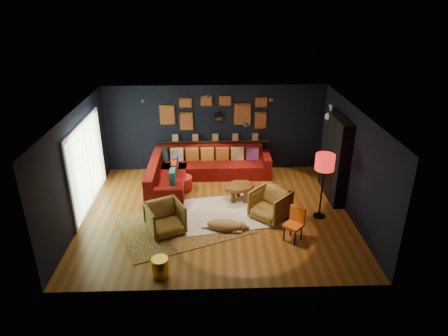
{
  "coord_description": "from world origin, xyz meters",
  "views": [
    {
      "loc": [
        -0.11,
        -8.61,
        5.09
      ],
      "look_at": [
        0.18,
        0.3,
        1.1
      ],
      "focal_mm": 32.0,
      "sensor_mm": 36.0,
      "label": 1
    }
  ],
  "objects_px": {
    "armchair_left": "(165,217)",
    "orange_chair": "(295,221)",
    "sectional": "(195,172)",
    "armchair_right": "(270,203)",
    "gold_stool": "(160,267)",
    "pouf": "(183,183)",
    "dog": "(224,223)",
    "floor_lamp": "(325,165)",
    "coffee_table": "(239,188)"
  },
  "relations": [
    {
      "from": "armchair_left",
      "to": "gold_stool",
      "type": "bearing_deg",
      "value": -113.93
    },
    {
      "from": "coffee_table",
      "to": "floor_lamp",
      "type": "height_order",
      "value": "floor_lamp"
    },
    {
      "from": "armchair_right",
      "to": "armchair_left",
      "type": "bearing_deg",
      "value": -124.36
    },
    {
      "from": "sectional",
      "to": "coffee_table",
      "type": "distance_m",
      "value": 1.69
    },
    {
      "from": "pouf",
      "to": "orange_chair",
      "type": "distance_m",
      "value": 3.64
    },
    {
      "from": "floor_lamp",
      "to": "coffee_table",
      "type": "bearing_deg",
      "value": 156.08
    },
    {
      "from": "coffee_table",
      "to": "floor_lamp",
      "type": "relative_size",
      "value": 0.62
    },
    {
      "from": "armchair_left",
      "to": "coffee_table",
      "type": "bearing_deg",
      "value": 12.69
    },
    {
      "from": "coffee_table",
      "to": "dog",
      "type": "xyz_separation_m",
      "value": [
        -0.42,
        -1.39,
        -0.18
      ]
    },
    {
      "from": "sectional",
      "to": "gold_stool",
      "type": "height_order",
      "value": "sectional"
    },
    {
      "from": "pouf",
      "to": "coffee_table",
      "type": "bearing_deg",
      "value": -25.15
    },
    {
      "from": "sectional",
      "to": "pouf",
      "type": "distance_m",
      "value": 0.59
    },
    {
      "from": "pouf",
      "to": "gold_stool",
      "type": "relative_size",
      "value": 1.3
    },
    {
      "from": "floor_lamp",
      "to": "dog",
      "type": "distance_m",
      "value": 2.68
    },
    {
      "from": "gold_stool",
      "to": "armchair_right",
      "type": "bearing_deg",
      "value": 40.86
    },
    {
      "from": "gold_stool",
      "to": "sectional",
      "type": "bearing_deg",
      "value": 82.9
    },
    {
      "from": "dog",
      "to": "coffee_table",
      "type": "bearing_deg",
      "value": 82.01
    },
    {
      "from": "floor_lamp",
      "to": "gold_stool",
      "type": "bearing_deg",
      "value": -149.77
    },
    {
      "from": "sectional",
      "to": "armchair_left",
      "type": "xyz_separation_m",
      "value": [
        -0.58,
        -2.61,
        0.08
      ]
    },
    {
      "from": "orange_chair",
      "to": "floor_lamp",
      "type": "relative_size",
      "value": 0.47
    },
    {
      "from": "armchair_left",
      "to": "gold_stool",
      "type": "distance_m",
      "value": 1.56
    },
    {
      "from": "dog",
      "to": "armchair_right",
      "type": "bearing_deg",
      "value": 33.44
    },
    {
      "from": "pouf",
      "to": "dog",
      "type": "distance_m",
      "value": 2.37
    },
    {
      "from": "orange_chair",
      "to": "dog",
      "type": "bearing_deg",
      "value": -152.73
    },
    {
      "from": "orange_chair",
      "to": "dog",
      "type": "distance_m",
      "value": 1.61
    },
    {
      "from": "coffee_table",
      "to": "armchair_right",
      "type": "bearing_deg",
      "value": -51.95
    },
    {
      "from": "armchair_left",
      "to": "orange_chair",
      "type": "xyz_separation_m",
      "value": [
        2.88,
        -0.38,
        0.06
      ]
    },
    {
      "from": "armchair_left",
      "to": "dog",
      "type": "xyz_separation_m",
      "value": [
        1.35,
        0.03,
        -0.21
      ]
    },
    {
      "from": "sectional",
      "to": "armchair_right",
      "type": "bearing_deg",
      "value": -47.69
    },
    {
      "from": "armchair_right",
      "to": "gold_stool",
      "type": "xyz_separation_m",
      "value": [
        -2.41,
        -2.08,
        -0.21
      ]
    },
    {
      "from": "pouf",
      "to": "armchair_left",
      "type": "height_order",
      "value": "armchair_left"
    },
    {
      "from": "floor_lamp",
      "to": "armchair_left",
      "type": "bearing_deg",
      "value": -171.2
    },
    {
      "from": "pouf",
      "to": "gold_stool",
      "type": "distance_m",
      "value": 3.68
    },
    {
      "from": "floor_lamp",
      "to": "sectional",
      "type": "bearing_deg",
      "value": 146.75
    },
    {
      "from": "sectional",
      "to": "floor_lamp",
      "type": "relative_size",
      "value": 2.08
    },
    {
      "from": "pouf",
      "to": "floor_lamp",
      "type": "xyz_separation_m",
      "value": [
        3.43,
        -1.56,
        1.17
      ]
    },
    {
      "from": "gold_stool",
      "to": "orange_chair",
      "type": "xyz_separation_m",
      "value": [
        2.83,
        1.17,
        0.25
      ]
    },
    {
      "from": "orange_chair",
      "to": "armchair_left",
      "type": "bearing_deg",
      "value": -145.41
    },
    {
      "from": "coffee_table",
      "to": "floor_lamp",
      "type": "xyz_separation_m",
      "value": [
        1.92,
        -0.85,
        1.01
      ]
    },
    {
      "from": "coffee_table",
      "to": "dog",
      "type": "height_order",
      "value": "coffee_table"
    },
    {
      "from": "armchair_left",
      "to": "floor_lamp",
      "type": "bearing_deg",
      "value": -17.24
    },
    {
      "from": "sectional",
      "to": "dog",
      "type": "bearing_deg",
      "value": -73.34
    },
    {
      "from": "coffee_table",
      "to": "armchair_right",
      "type": "distance_m",
      "value": 1.12
    },
    {
      "from": "armchair_right",
      "to": "dog",
      "type": "relative_size",
      "value": 0.74
    },
    {
      "from": "armchair_left",
      "to": "gold_stool",
      "type": "height_order",
      "value": "armchair_left"
    },
    {
      "from": "pouf",
      "to": "armchair_left",
      "type": "xyz_separation_m",
      "value": [
        -0.26,
        -2.13,
        0.19
      ]
    },
    {
      "from": "armchair_left",
      "to": "dog",
      "type": "height_order",
      "value": "armchair_left"
    },
    {
      "from": "armchair_right",
      "to": "gold_stool",
      "type": "bearing_deg",
      "value": -95.8
    },
    {
      "from": "armchair_right",
      "to": "floor_lamp",
      "type": "relative_size",
      "value": 0.5
    },
    {
      "from": "armchair_left",
      "to": "gold_stool",
      "type": "relative_size",
      "value": 1.97
    }
  ]
}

